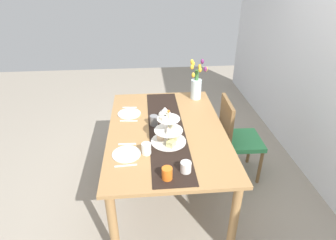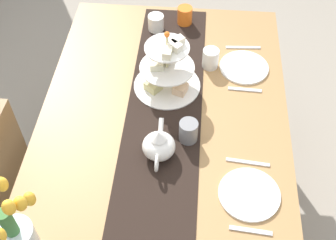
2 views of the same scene
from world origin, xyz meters
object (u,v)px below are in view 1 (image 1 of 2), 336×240
Objects in this scene: dinner_plate_right at (127,154)px; mug_orange at (167,174)px; fork_left at (130,107)px; cream_jug at (186,167)px; dining_table at (166,138)px; dinner_plate_left at (129,114)px; mug_grey at (154,120)px; tiered_cake_stand at (169,133)px; chair_left at (235,135)px; mug_white_text at (146,149)px; tulip_vase at (196,85)px; fork_right at (127,144)px; knife_left at (129,121)px; teapot at (165,115)px; knife_right at (126,166)px.

dinner_plate_right is 0.44m from mug_orange.
cream_jug is at bearing 22.11° from fork_left.
dinner_plate_left is (-0.32, -0.35, 0.10)m from dining_table.
mug_grey reaches higher than fork_left.
chair_left is at bearing 121.66° from tiered_cake_stand.
tulip_vase is at bearing 150.16° from mug_white_text.
dining_table is 5.36× the size of tiered_cake_stand.
cream_jug is 0.37× the size of dinner_plate_left.
mug_grey is (0.17, -0.87, 0.32)m from chair_left.
chair_left is 1.17m from mug_white_text.
cream_jug is 0.73m from mug_grey.
tiered_cake_stand reaches higher than chair_left.
fork_right is at bearing -132.01° from cream_jug.
knife_left is at bearing 180.00° from fork_right.
dining_table is 0.52m from dinner_plate_right.
dinner_plate_right is 0.15m from fork_right.
tulip_vase is (-0.39, -0.37, 0.43)m from chair_left.
tiered_cake_stand is at bearing 173.45° from mug_orange.
dinner_plate_left is at bearing -163.46° from mug_orange.
knife_left is 1.79× the size of mug_white_text.
cream_jug is 0.89× the size of mug_orange.
tiered_cake_stand is (0.47, -0.76, 0.37)m from chair_left.
chair_left is 1.30m from dinner_plate_right.
tiered_cake_stand reaches higher than teapot.
mug_white_text reaches higher than dining_table.
chair_left is 1.37m from knife_right.
tulip_vase reaches higher than fork_left.
fork_right is (0.47, -1.11, 0.27)m from chair_left.
knife_left is (0.29, 0.00, 0.00)m from fork_left.
tulip_vase reaches higher than knife_left.
chair_left is 10.71× the size of cream_jug.
tulip_vase is 0.88m from knife_left.
teapot is 0.14m from mug_grey.
mug_white_text is (0.69, 0.16, 0.04)m from dinner_plate_left.
dinner_plate_left is at bearing 180.00° from knife_left.
dining_table is 0.29m from tiered_cake_stand.
tiered_cake_stand is at bearing 0.20° from teapot.
fork_right and knife_right have the same top height.
fork_left is at bearing -143.22° from dining_table.
fork_left is at bearing 180.00° from knife_right.
knife_right is (0.51, -0.35, 0.10)m from dining_table.
tiered_cake_stand is at bearing 112.74° from dinner_plate_right.
mug_white_text is at bearing -27.52° from dining_table.
dinner_plate_left is 1.35× the size of knife_right.
chair_left is 1.27m from mug_orange.
fork_left is 1.00× the size of fork_right.
tulip_vase reaches higher than dinner_plate_right.
mug_white_text is (0.61, -0.95, 0.32)m from chair_left.
fork_right is 0.29m from knife_right.
tiered_cake_stand is 0.39m from teapot.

